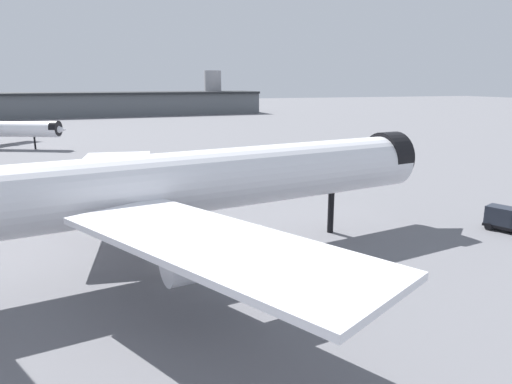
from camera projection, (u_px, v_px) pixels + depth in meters
name	position (u px, v px, depth m)	size (l,w,h in m)	color
ground	(179.00, 262.00, 47.64)	(900.00, 900.00, 0.00)	slate
airliner_near_gate	(186.00, 184.00, 46.56)	(64.31, 57.91, 18.32)	white
terminal_building	(106.00, 103.00, 252.42)	(174.97, 38.24, 24.36)	slate
service_truck_front	(509.00, 219.00, 57.02)	(4.33, 5.96, 3.00)	black
baggage_cart_trailing	(190.00, 177.00, 85.09)	(2.86, 2.86, 1.82)	black
traffic_cone_near_nose	(276.00, 183.00, 83.03)	(0.63, 0.63, 0.79)	#F2600C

